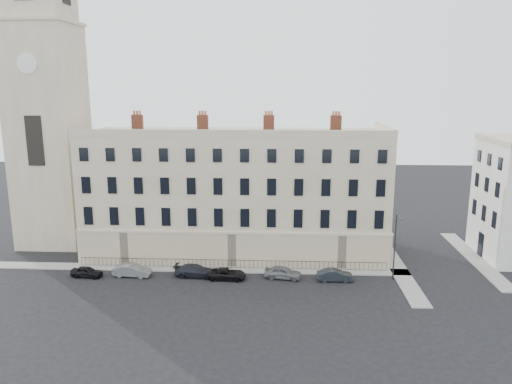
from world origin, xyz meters
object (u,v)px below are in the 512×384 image
(car_a, at_px, (87,272))
(car_c, at_px, (195,271))
(car_d, at_px, (227,274))
(car_e, at_px, (283,272))
(car_b, at_px, (132,270))
(car_f, at_px, (335,275))
(streetlamp, at_px, (395,244))

(car_a, bearing_deg, car_c, -81.63)
(car_d, height_order, car_e, car_e)
(car_b, xyz_separation_m, car_d, (10.48, -0.25, -0.10))
(car_b, relative_size, car_d, 0.99)
(car_a, height_order, car_b, car_b)
(car_d, distance_m, car_f, 11.66)
(car_d, distance_m, car_e, 6.09)
(car_e, xyz_separation_m, streetlamp, (11.88, 0.15, 3.37))
(car_c, distance_m, car_e, 9.60)
(car_e, relative_size, car_f, 1.04)
(car_b, height_order, streetlamp, streetlamp)
(car_d, bearing_deg, car_b, 90.91)
(car_c, bearing_deg, car_f, -88.42)
(car_a, height_order, car_f, car_f)
(streetlamp, bearing_deg, car_d, -166.93)
(car_f, xyz_separation_m, streetlamp, (6.30, 0.53, 3.42))
(car_b, bearing_deg, car_a, 99.48)
(car_f, bearing_deg, car_b, 87.61)
(car_b, distance_m, streetlamp, 28.63)
(car_c, relative_size, car_d, 1.09)
(car_b, distance_m, car_d, 10.48)
(car_c, xyz_separation_m, car_d, (3.53, -0.52, -0.08))
(car_f, bearing_deg, car_a, 88.62)
(car_a, height_order, car_c, car_c)
(car_b, height_order, car_d, car_b)
(car_a, bearing_deg, car_d, -84.36)
(car_c, relative_size, car_e, 1.14)
(car_a, relative_size, car_f, 0.90)
(car_d, relative_size, streetlamp, 0.57)
(car_e, bearing_deg, car_f, -84.38)
(car_c, distance_m, car_f, 15.19)
(car_c, xyz_separation_m, car_e, (9.60, -0.07, 0.02))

